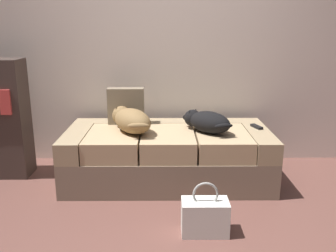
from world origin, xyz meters
TOP-DOWN VIEW (x-y plane):
  - ground_plane at (0.00, 0.00)m, footprint 10.00×10.00m
  - back_wall at (0.00, 1.77)m, footprint 6.40×0.10m
  - couch at (0.00, 1.15)m, footprint 1.83×0.88m
  - dog_tan at (-0.33, 1.10)m, footprint 0.46×0.57m
  - dog_dark at (0.34, 1.08)m, footprint 0.47×0.46m
  - tv_remote at (0.81, 1.21)m, footprint 0.09×0.16m
  - throw_pillow at (-0.40, 1.38)m, footprint 0.34×0.12m
  - handbag at (0.25, 0.22)m, footprint 0.32×0.18m

SIDE VIEW (x-z plane):
  - ground_plane at x=0.00m, z-range 0.00..0.00m
  - handbag at x=0.25m, z-range -0.06..0.31m
  - couch at x=0.00m, z-range 0.00..0.48m
  - tv_remote at x=0.81m, z-range 0.48..0.50m
  - dog_dark at x=0.34m, z-range 0.48..0.67m
  - dog_tan at x=-0.33m, z-range 0.48..0.69m
  - throw_pillow at x=-0.40m, z-range 0.48..0.82m
  - back_wall at x=0.00m, z-range 0.00..2.80m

